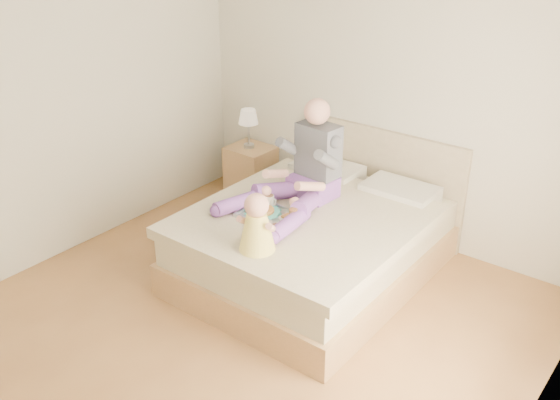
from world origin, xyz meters
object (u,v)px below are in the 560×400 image
Objects in this scene: nightstand at (251,171)px; adult at (303,172)px; bed at (319,238)px; tray at (271,215)px; baby at (258,227)px.

nightstand is 0.51× the size of adult.
bed is 4.26× the size of tray.
bed is 1.63m from nightstand.
bed reaches higher than nightstand.
bed is at bearing 2.00° from adult.
tray is at bearing -114.46° from bed.
adult is at bearing 95.62° from tray.
baby is at bearing -47.43° from nightstand.
adult reaches higher than baby.
nightstand is at bearing 150.75° from bed.
tray is 1.16× the size of baby.
tray is (-0.18, -0.40, 0.32)m from bed.
bed is 0.96m from baby.
adult is 2.43× the size of baby.
bed is at bearing -28.44° from nightstand.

